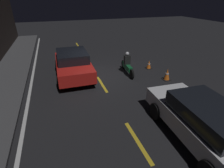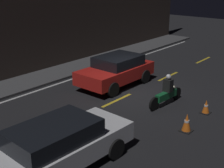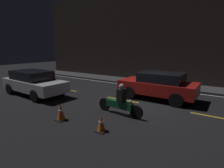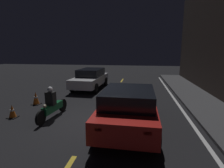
{
  "view_description": "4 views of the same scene",
  "coord_description": "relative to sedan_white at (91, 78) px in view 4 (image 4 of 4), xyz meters",
  "views": [
    {
      "loc": [
        -9.37,
        2.2,
        4.37
      ],
      "look_at": [
        -2.51,
        -0.08,
        0.72
      ],
      "focal_mm": 28.0,
      "sensor_mm": 36.0,
      "label": 1
    },
    {
      "loc": [
        -11.03,
        -8.11,
        5.34
      ],
      "look_at": [
        -1.15,
        0.16,
        0.78
      ],
      "focal_mm": 50.0,
      "sensor_mm": 36.0,
      "label": 2
    },
    {
      "loc": [
        3.64,
        -8.03,
        2.79
      ],
      "look_at": [
        -1.85,
        0.26,
        0.75
      ],
      "focal_mm": 28.0,
      "sensor_mm": 36.0,
      "label": 3
    },
    {
      "loc": [
        6.54,
        1.67,
        2.78
      ],
      "look_at": [
        -1.23,
        0.42,
        1.3
      ],
      "focal_mm": 28.0,
      "sensor_mm": 36.0,
      "label": 4
    }
  ],
  "objects": [
    {
      "name": "traffic_cone_near",
      "position": [
        4.43,
        -1.73,
        -0.45
      ],
      "size": [
        0.42,
        0.42,
        0.68
      ],
      "color": "black",
      "rests_on": "ground"
    },
    {
      "name": "sedan_white",
      "position": [
        0.0,
        0.0,
        0.0
      ],
      "size": [
        4.56,
        2.01,
        1.46
      ],
      "rotation": [
        0.0,
        0.0,
        -0.04
      ],
      "color": "silver",
      "rests_on": "ground"
    },
    {
      "name": "lane_dash_b",
      "position": [
        0.56,
        2.0,
        -0.78
      ],
      "size": [
        2.0,
        0.14,
        0.01
      ],
      "color": "gold",
      "rests_on": "ground"
    },
    {
      "name": "motorcycle",
      "position": [
        6.05,
        0.07,
        -0.24
      ],
      "size": [
        2.24,
        0.38,
        1.36
      ],
      "rotation": [
        0.0,
        0.0,
        -0.08
      ],
      "color": "black",
      "rests_on": "ground"
    },
    {
      "name": "lane_dash_a",
      "position": [
        -3.94,
        2.0,
        -0.78
      ],
      "size": [
        2.0,
        0.14,
        0.01
      ],
      "color": "gold",
      "rests_on": "ground"
    },
    {
      "name": "ground_plane",
      "position": [
        6.06,
        2.0,
        -0.78
      ],
      "size": [
        56.0,
        56.0,
        0.0
      ],
      "primitive_type": "plane",
      "color": "black"
    },
    {
      "name": "traffic_cone_mid",
      "position": [
        6.33,
        -1.61,
        -0.51
      ],
      "size": [
        0.38,
        0.38,
        0.57
      ],
      "color": "black",
      "rests_on": "ground"
    },
    {
      "name": "taxi_red",
      "position": [
        6.62,
        3.3,
        0.03
      ],
      "size": [
        4.13,
        2.06,
        1.5
      ],
      "rotation": [
        0.0,
        0.0,
        3.13
      ],
      "color": "red",
      "rests_on": "ground"
    },
    {
      "name": "lane_dash_c",
      "position": [
        5.06,
        2.0,
        -0.78
      ],
      "size": [
        2.0,
        0.14,
        0.01
      ],
      "color": "gold",
      "rests_on": "ground"
    },
    {
      "name": "lane_solid_kerb",
      "position": [
        6.06,
        5.72,
        -0.78
      ],
      "size": [
        25.2,
        0.14,
        0.01
      ],
      "color": "silver",
      "rests_on": "ground"
    }
  ]
}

